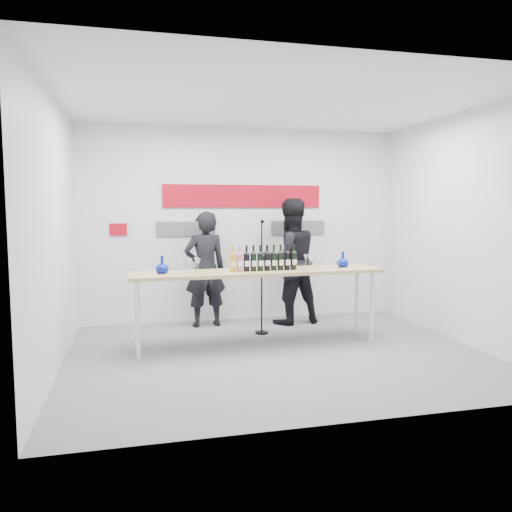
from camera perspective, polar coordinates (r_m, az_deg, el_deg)
The scene contains 12 objects.
ground at distance 6.18m, azimuth 2.54°, elevation -11.14°, with size 5.00×5.00×0.00m, color slate.
back_wall at distance 7.87m, azimuth -1.47°, elevation 3.57°, with size 5.00×0.04×3.00m, color silver.
signage at distance 7.82m, azimuth -1.83°, elevation 5.80°, with size 3.38×0.02×0.79m.
tasting_table at distance 6.38m, azimuth 0.21°, elevation -2.31°, with size 3.27×0.76×0.97m.
wine_bottles at distance 6.33m, azimuth 0.89°, elevation -0.21°, with size 0.89×0.10×0.33m.
decanter_left at distance 6.19m, azimuth -10.69°, elevation -0.97°, with size 0.16×0.16×0.21m, color navy, non-canonical shape.
decanter_right at distance 6.82m, azimuth 9.89°, elevation -0.35°, with size 0.16×0.16×0.21m, color navy, non-canonical shape.
glasses_left at distance 6.19m, azimuth -7.66°, elevation -1.08°, with size 0.27×0.23×0.18m.
glasses_right at distance 6.66m, azimuth 7.57°, elevation -0.60°, with size 0.47×0.24×0.18m.
presenter_left at distance 7.46m, azimuth -5.84°, elevation -1.51°, with size 0.63×0.41×1.72m, color black.
presenter_right at distance 7.62m, azimuth 3.87°, elevation -0.62°, with size 0.93×0.72×1.91m, color black.
mic_stand at distance 7.04m, azimuth 0.66°, elevation -4.96°, with size 0.19×0.19×1.61m.
Camera 1 is at (-1.65, -5.68, 1.78)m, focal length 35.00 mm.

